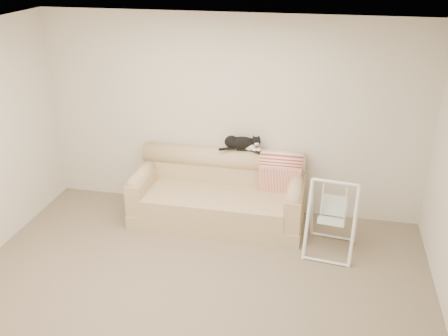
% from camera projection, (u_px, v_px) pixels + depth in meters
% --- Properties ---
extents(ground_plane, '(5.00, 5.00, 0.00)m').
position_uv_depth(ground_plane, '(192.00, 295.00, 5.19)').
color(ground_plane, '#766550').
rests_on(ground_plane, ground).
extents(room_shell, '(5.04, 4.04, 2.60)m').
position_uv_depth(room_shell, '(188.00, 161.00, 4.56)').
color(room_shell, beige).
rests_on(room_shell, ground).
extents(sofa, '(2.20, 0.93, 0.90)m').
position_uv_depth(sofa, '(219.00, 195.00, 6.50)').
color(sofa, tan).
rests_on(sofa, ground).
extents(remote_a, '(0.18, 0.07, 0.03)m').
position_uv_depth(remote_a, '(243.00, 149.00, 6.44)').
color(remote_a, black).
rests_on(remote_a, sofa).
extents(remote_b, '(0.17, 0.13, 0.02)m').
position_uv_depth(remote_b, '(255.00, 151.00, 6.40)').
color(remote_b, black).
rests_on(remote_b, sofa).
extents(tuxedo_cat, '(0.55, 0.27, 0.22)m').
position_uv_depth(tuxedo_cat, '(241.00, 143.00, 6.40)').
color(tuxedo_cat, black).
rests_on(tuxedo_cat, sofa).
extents(throw_blanket, '(0.55, 0.38, 0.58)m').
position_uv_depth(throw_blanket, '(281.00, 166.00, 6.40)').
color(throw_blanket, red).
rests_on(throw_blanket, sofa).
extents(baby_swing, '(0.62, 0.66, 0.92)m').
position_uv_depth(baby_swing, '(332.00, 216.00, 5.77)').
color(baby_swing, white).
rests_on(baby_swing, ground).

